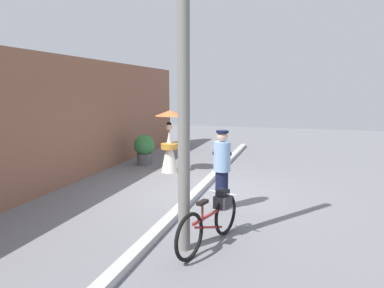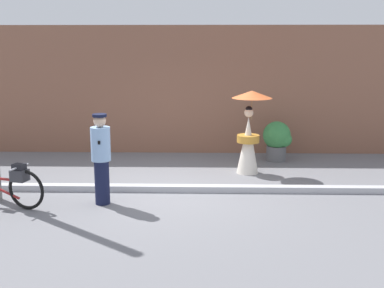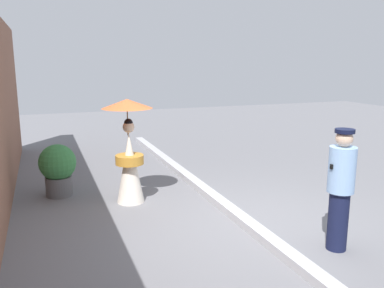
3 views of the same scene
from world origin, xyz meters
name	(u,v)px [view 1 (image 1 of 3)]	position (x,y,z in m)	size (l,w,h in m)	color
ground_plane	(200,191)	(0.00, 0.00, 0.00)	(30.00, 30.00, 0.00)	slate
building_wall	(69,120)	(0.00, 3.57, 1.63)	(14.00, 0.40, 3.26)	brown
sidewalk_curb	(200,189)	(0.00, 0.00, 0.06)	(14.00, 0.20, 0.12)	#B2B2B7
bicycle_near_officer	(212,218)	(-2.76, -0.96, 0.42)	(1.74, 0.64, 0.80)	black
person_officer	(222,168)	(-1.08, -0.76, 0.86)	(0.34, 0.38, 1.61)	#141938
person_with_parasol	(169,140)	(1.69, 1.40, 0.95)	(0.87, 0.87, 1.81)	silver
potted_plant_by_door	(145,148)	(2.49, 2.56, 0.54)	(0.69, 0.67, 0.96)	#59595B
utility_pole	(184,90)	(-3.06, -0.60, 2.40)	(0.18, 0.18, 4.80)	slate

